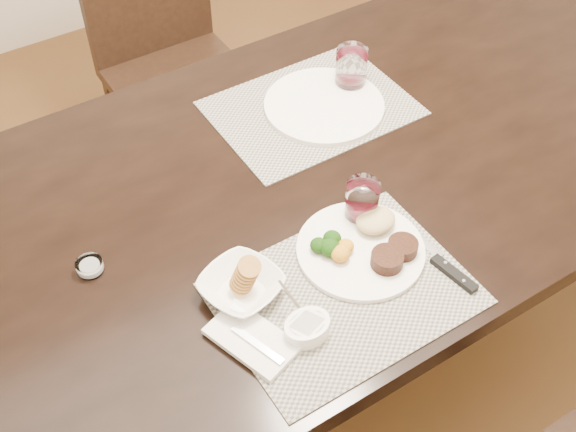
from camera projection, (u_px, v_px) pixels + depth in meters
ground_plane at (325, 345)px, 2.15m from camera, size 4.50×4.50×0.00m
dining_table at (335, 187)px, 1.66m from camera, size 2.00×1.00×0.75m
chair_far at (167, 50)px, 2.32m from camera, size 0.42×0.42×0.90m
placemat_near at (344, 293)px, 1.35m from camera, size 0.46×0.34×0.00m
placemat_far at (311, 108)px, 1.73m from camera, size 0.46×0.34×0.00m
dinner_plate at (367, 245)px, 1.41m from camera, size 0.25×0.25×0.05m
napkin_fork at (252, 339)px, 1.28m from camera, size 0.14×0.18×0.02m
steak_knife at (444, 264)px, 1.39m from camera, size 0.04×0.25×0.01m
cracker_bowl at (241, 285)px, 1.34m from camera, size 0.18×0.18×0.06m
sauce_ramekin at (307, 327)px, 1.28m from camera, size 0.09×0.13×0.07m
wine_glass_near at (362, 203)px, 1.45m from camera, size 0.07×0.07×0.09m
far_plate at (324, 105)px, 1.72m from camera, size 0.29×0.29×0.01m
wine_glass_far at (351, 70)px, 1.75m from camera, size 0.08×0.08×0.11m
salt_cellar at (90, 267)px, 1.39m from camera, size 0.05×0.05×0.02m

